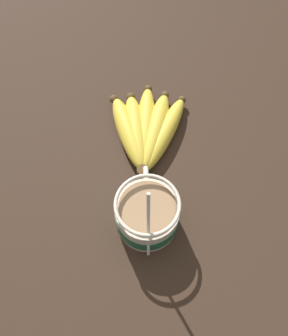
{
  "coord_description": "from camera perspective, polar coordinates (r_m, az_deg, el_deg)",
  "views": [
    {
      "loc": [
        -30.44,
        -1.74,
        64.19
      ],
      "look_at": [
        -1.41,
        -2.63,
        7.1
      ],
      "focal_mm": 40.0,
      "sensor_mm": 36.0,
      "label": 1
    }
  ],
  "objects": [
    {
      "name": "banana_bunch",
      "position": [
        0.7,
        0.14,
        5.69
      ],
      "size": [
        20.87,
        16.65,
        4.16
      ],
      "color": "#4C381E",
      "rests_on": "table"
    },
    {
      "name": "coffee_mug",
      "position": [
        0.61,
        0.49,
        -7.12
      ],
      "size": [
        14.42,
        10.41,
        16.93
      ],
      "color": "beige",
      "rests_on": "table"
    },
    {
      "name": "table",
      "position": [
        0.7,
        -2.2,
        -1.06
      ],
      "size": [
        109.52,
        109.52,
        3.27
      ],
      "color": "#332319",
      "rests_on": "ground"
    }
  ]
}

